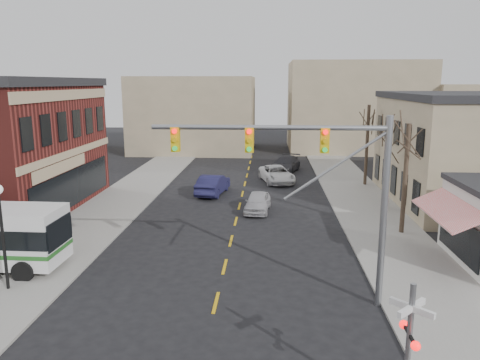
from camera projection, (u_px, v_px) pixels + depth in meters
name	position (u px, v px, depth m)	size (l,w,h in m)	color
ground	(210.00, 327.00, 18.08)	(160.00, 160.00, 0.00)	black
sidewalk_west	(125.00, 197.00, 38.18)	(5.00, 60.00, 0.12)	gray
sidewalk_east	(361.00, 201.00, 37.03)	(5.00, 60.00, 0.12)	gray
tree_east_a	(405.00, 179.00, 28.45)	(0.28, 0.28, 6.75)	#382B21
tree_east_b	(386.00, 166.00, 34.34)	(0.28, 0.28, 6.30)	#382B21
tree_east_c	(367.00, 145.00, 42.05)	(0.28, 0.28, 7.20)	#382B21
traffic_signal_mast	(319.00, 172.00, 18.84)	(9.58, 0.30, 8.00)	gray
rr_crossing_east	(392.00, 352.00, 12.91)	(5.60, 1.36, 4.00)	gray
street_lamp	(1.00, 216.00, 20.47)	(0.44, 0.44, 4.82)	black
car_a	(258.00, 202.00, 34.07)	(1.68, 4.17, 1.42)	#AEADB2
car_b	(213.00, 184.00, 39.36)	(1.78, 5.12, 1.69)	#18183C
car_c	(277.00, 174.00, 44.13)	(2.55, 5.52, 1.53)	white
car_d	(285.00, 164.00, 49.14)	(2.29, 5.63, 1.63)	#37373B
pedestrian_near	(32.00, 260.00, 22.35)	(0.61, 0.40, 1.67)	#61554D
pedestrian_far	(57.00, 235.00, 25.96)	(0.80, 0.62, 1.64)	#35405E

